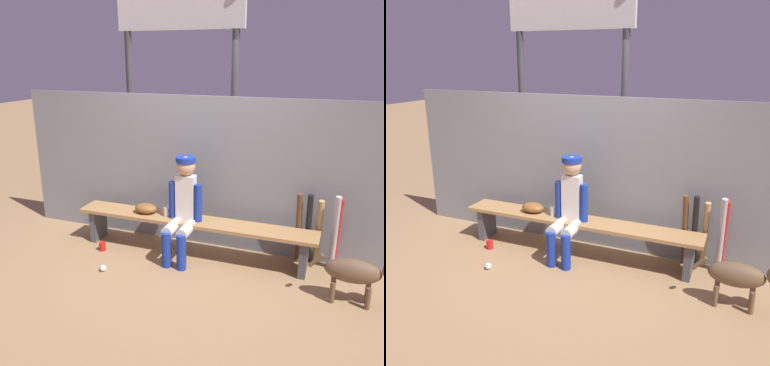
{
  "view_description": "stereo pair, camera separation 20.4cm",
  "coord_description": "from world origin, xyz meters",
  "views": [
    {
      "loc": [
        1.58,
        -4.21,
        2.29
      ],
      "look_at": [
        0.0,
        0.0,
        0.9
      ],
      "focal_mm": 38.43,
      "sensor_mm": 36.0,
      "label": 1
    },
    {
      "loc": [
        1.77,
        -4.13,
        2.29
      ],
      "look_at": [
        0.0,
        0.0,
        0.9
      ],
      "focal_mm": 38.43,
      "sensor_mm": 36.0,
      "label": 2
    }
  ],
  "objects": [
    {
      "name": "ground_plane",
      "position": [
        0.0,
        0.0,
        0.0
      ],
      "size": [
        30.0,
        30.0,
        0.0
      ],
      "primitive_type": "plane",
      "color": "#9E7A51"
    },
    {
      "name": "chainlink_fence",
      "position": [
        0.0,
        0.36,
        0.93
      ],
      "size": [
        4.92,
        0.03,
        1.86
      ],
      "primitive_type": "cube",
      "color": "gray",
      "rests_on": "ground_plane"
    },
    {
      "name": "dugout_bench",
      "position": [
        0.0,
        0.0,
        0.36
      ],
      "size": [
        2.9,
        0.36,
        0.45
      ],
      "color": "#AD7F4C",
      "rests_on": "ground_plane"
    },
    {
      "name": "player_seated",
      "position": [
        -0.08,
        -0.11,
        0.65
      ],
      "size": [
        0.41,
        0.55,
        1.21
      ],
      "color": "silver",
      "rests_on": "ground_plane"
    },
    {
      "name": "baseball_glove",
      "position": [
        -0.6,
        0.0,
        0.51
      ],
      "size": [
        0.28,
        0.2,
        0.12
      ],
      "primitive_type": "ellipsoid",
      "color": "brown",
      "rests_on": "dugout_bench"
    },
    {
      "name": "bat_wood_dark",
      "position": [
        1.21,
        0.22,
        0.43
      ],
      "size": [
        0.09,
        0.18,
        0.86
      ],
      "primitive_type": "cylinder",
      "rotation": [
        0.12,
        0.0,
        -0.17
      ],
      "color": "brown",
      "rests_on": "ground_plane"
    },
    {
      "name": "bat_aluminum_black",
      "position": [
        1.31,
        0.22,
        0.43
      ],
      "size": [
        0.07,
        0.19,
        0.87
      ],
      "primitive_type": "cylinder",
      "rotation": [
        0.15,
        0.0,
        0.03
      ],
      "color": "black",
      "rests_on": "ground_plane"
    },
    {
      "name": "bat_wood_tan",
      "position": [
        1.42,
        0.25,
        0.4
      ],
      "size": [
        0.09,
        0.18,
        0.8
      ],
      "primitive_type": "cylinder",
      "rotation": [
        0.14,
        0.0,
        0.16
      ],
      "color": "tan",
      "rests_on": "ground_plane"
    },
    {
      "name": "bat_aluminum_silver",
      "position": [
        1.59,
        0.19,
        0.45
      ],
      "size": [
        0.07,
        0.18,
        0.89
      ],
      "primitive_type": "cylinder",
      "rotation": [
        0.13,
        0.0,
        0.06
      ],
      "color": "#B7B7BC",
      "rests_on": "ground_plane"
    },
    {
      "name": "bat_aluminum_red",
      "position": [
        1.61,
        0.21,
        0.43
      ],
      "size": [
        0.1,
        0.19,
        0.86
      ],
      "primitive_type": "cylinder",
      "rotation": [
        0.14,
        0.0,
        0.19
      ],
      "color": "#B22323",
      "rests_on": "ground_plane"
    },
    {
      "name": "baseball",
      "position": [
        -0.78,
        -0.73,
        0.04
      ],
      "size": [
        0.07,
        0.07,
        0.07
      ],
      "primitive_type": "sphere",
      "color": "white",
      "rests_on": "ground_plane"
    },
    {
      "name": "cup_on_ground",
      "position": [
        -1.07,
        -0.29,
        0.06
      ],
      "size": [
        0.08,
        0.08,
        0.11
      ],
      "primitive_type": "cylinder",
      "color": "red",
      "rests_on": "ground_plane"
    },
    {
      "name": "cup_on_bench",
      "position": [
        -0.32,
        -0.0,
        0.51
      ],
      "size": [
        0.08,
        0.08,
        0.11
      ],
      "primitive_type": "cylinder",
      "color": "silver",
      "rests_on": "dugout_bench"
    },
    {
      "name": "scoreboard",
      "position": [
        -0.61,
        1.29,
        2.58
      ],
      "size": [
        2.11,
        0.27,
        3.7
      ],
      "color": "#3F3F42",
      "rests_on": "ground_plane"
    },
    {
      "name": "dog",
      "position": [
        1.84,
        -0.41,
        0.34
      ],
      "size": [
        0.84,
        0.2,
        0.49
      ],
      "color": "brown",
      "rests_on": "ground_plane"
    }
  ]
}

